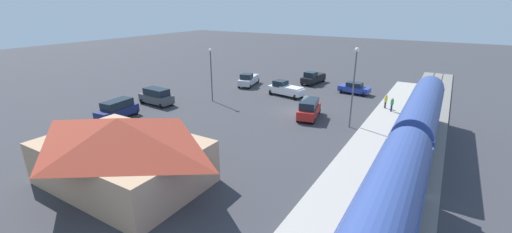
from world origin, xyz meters
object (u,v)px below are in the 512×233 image
pickup_white (285,89)px  light_pole_lot_center (211,68)px  pedestrian_on_platform (386,101)px  station_building (121,150)px  passenger_train (407,156)px  pickup_silver (248,79)px  pedestrian_waiting_far (392,104)px  light_pole_near_platform (354,79)px  suv_red (309,109)px  suv_charcoal (156,96)px  suv_navy (117,109)px  sedan_blue (354,88)px  pickup_black (313,78)px

pickup_white → light_pole_lot_center: (7.43, 7.66, 3.54)m
pedestrian_on_platform → light_pole_lot_center: (21.22, 7.97, 3.29)m
station_building → passenger_train: bearing=-153.1°
pickup_silver → light_pole_lot_center: bearing=93.2°
passenger_train → pedestrian_waiting_far: size_ratio=20.63×
light_pole_lot_center → light_pole_near_platform: bearing=179.4°
suv_red → suv_charcoal: bearing=15.6°
suv_red → pickup_white: size_ratio=0.92×
passenger_train → pickup_white: bearing=-45.7°
pickup_white → light_pole_lot_center: size_ratio=0.79×
light_pole_lot_center → station_building: bearing=111.1°
pedestrian_waiting_far → light_pole_near_platform: (3.07, 7.15, 4.04)m
suv_navy → light_pole_near_platform: (-23.93, -11.25, 4.17)m
light_pole_near_platform → sedan_blue: bearing=-76.8°
pedestrian_waiting_far → sedan_blue: 9.51m
pickup_silver → suv_red: suv_red is taller
light_pole_lot_center → pickup_silver: bearing=-86.8°
suv_red → pickup_silver: bearing=-34.0°
station_building → light_pole_lot_center: bearing=-68.9°
pickup_silver → pickup_white: (-7.99, 2.55, 0.00)m
pedestrian_on_platform → light_pole_near_platform: 9.37m
passenger_train → suv_charcoal: (31.15, -6.06, -1.71)m
pedestrian_waiting_far → suv_navy: suv_navy is taller
suv_red → station_building: bearing=73.1°
pickup_silver → pedestrian_on_platform: bearing=174.1°
pickup_black → suv_navy: size_ratio=1.11×
sedan_blue → passenger_train: bearing=111.9°
station_building → pedestrian_waiting_far: (-14.27, -27.26, -1.36)m
pickup_silver → pedestrian_waiting_far: bearing=171.8°
suv_red → light_pole_lot_center: (14.11, 0.30, 3.42)m
suv_navy → suv_red: bearing=-148.2°
light_pole_near_platform → station_building: bearing=60.9°
pedestrian_on_platform → sedan_blue: pedestrian_on_platform is taller
pickup_black → sedan_blue: bearing=158.9°
pedestrian_on_platform → pickup_white: bearing=1.3°
pickup_silver → light_pole_lot_center: (-0.56, 10.21, 3.54)m
pedestrian_waiting_far → passenger_train: bearing=101.6°
passenger_train → pickup_white: (18.42, -18.85, -1.83)m
pedestrian_waiting_far → pickup_white: 14.71m
station_building → light_pole_lot_center: size_ratio=1.76×
suv_navy → light_pole_near_platform: size_ratio=0.59×
pedestrian_waiting_far → sedan_blue: pedestrian_waiting_far is taller
pedestrian_waiting_far → suv_red: (8.01, 6.65, -0.13)m
suv_red → pickup_white: 9.94m
suv_red → suv_navy: same height
suv_navy → light_pole_near_platform: bearing=-154.8°
suv_charcoal → pickup_silver: (-4.74, -15.35, -0.12)m
pedestrian_waiting_far → pickup_white: pickup_white is taller
passenger_train → light_pole_near_platform: size_ratio=4.12×
pickup_black → light_pole_lot_center: 19.09m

